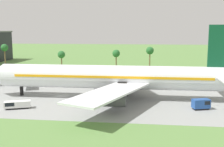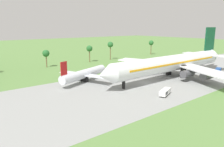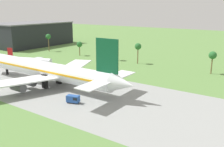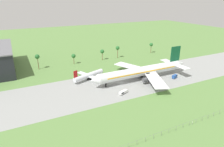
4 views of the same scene
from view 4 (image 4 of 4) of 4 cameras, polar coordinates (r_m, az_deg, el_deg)
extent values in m
plane|color=#5B8442|center=(133.92, 2.70, -2.77)|extent=(600.00, 600.00, 0.00)
cube|color=gray|center=(133.91, 2.70, -2.76)|extent=(320.00, 44.00, 0.02)
cylinder|color=white|center=(138.76, 8.28, 0.58)|extent=(63.86, 6.57, 6.57)
cone|color=white|center=(123.28, -5.05, -1.93)|extent=(5.26, 6.44, 6.44)
cone|color=white|center=(161.19, 18.90, 2.72)|extent=(8.22, 6.24, 6.24)
cube|color=#EFA314|center=(138.59, 8.29, 0.77)|extent=(54.28, 6.70, 0.66)
cube|color=#0F4C2D|center=(154.72, 17.66, 5.38)|extent=(8.54, 0.50, 11.17)
cube|color=white|center=(157.10, 17.44, 2.62)|extent=(5.92, 26.29, 0.30)
cube|color=white|center=(129.65, 12.29, -1.72)|extent=(18.42, 29.18, 0.44)
cube|color=white|center=(150.82, 5.69, 1.90)|extent=(18.42, 29.18, 0.44)
cylinder|color=#4C4C51|center=(133.58, 9.91, -1.73)|extent=(5.92, 2.96, 2.96)
cylinder|color=#4C4C51|center=(130.41, 12.55, -2.50)|extent=(5.92, 2.96, 2.96)
cylinder|color=#4C4C51|center=(145.56, 6.25, 0.38)|extent=(5.92, 2.96, 2.96)
cylinder|color=#4C4C51|center=(152.09, 5.76, 1.31)|extent=(5.92, 2.96, 2.96)
cube|color=black|center=(127.39, -1.78, -2.72)|extent=(0.70, 0.90, 5.38)
cube|color=black|center=(139.02, 10.14, -0.97)|extent=(2.40, 1.20, 5.38)
cube|color=black|center=(144.42, 8.45, -0.03)|extent=(2.40, 1.20, 5.38)
cylinder|color=silver|center=(139.53, -6.67, -0.50)|extent=(24.28, 11.70, 3.31)
cube|color=red|center=(131.71, -10.38, -0.18)|extent=(2.87, 1.26, 4.63)
cube|color=silver|center=(139.65, -6.66, -0.62)|extent=(11.46, 22.20, 0.24)
cube|color=black|center=(140.10, -6.64, -1.10)|extent=(2.16, 3.21, 3.14)
cube|color=black|center=(119.64, 3.25, -5.70)|extent=(5.56, 3.55, 0.40)
cube|color=white|center=(119.21, 3.26, -5.29)|extent=(6.50, 4.07, 1.51)
cube|color=black|center=(117.93, 2.73, -5.46)|extent=(2.75, 2.68, 0.90)
cube|color=black|center=(148.37, 17.41, -1.25)|extent=(3.90, 2.76, 0.40)
cube|color=#234C99|center=(147.92, 17.46, -0.79)|extent=(4.55, 3.14, 2.15)
cube|color=black|center=(148.76, 17.69, -0.56)|extent=(1.99, 2.38, 0.90)
cylinder|color=slate|center=(80.63, 4.64, -19.91)|extent=(0.10, 0.10, 2.10)
cylinder|color=slate|center=(82.35, 7.16, -19.00)|extent=(0.10, 0.10, 2.10)
cylinder|color=slate|center=(84.21, 9.54, -18.10)|extent=(0.10, 0.10, 2.10)
cylinder|color=slate|center=(86.23, 11.80, -17.22)|extent=(0.10, 0.10, 2.10)
cylinder|color=slate|center=(88.38, 13.92, -16.35)|extent=(0.10, 0.10, 2.10)
cylinder|color=slate|center=(90.65, 15.93, -15.51)|extent=(0.10, 0.10, 2.10)
cylinder|color=slate|center=(93.05, 17.82, -14.69)|extent=(0.10, 0.10, 2.10)
cylinder|color=slate|center=(95.55, 19.60, -13.90)|extent=(0.10, 0.10, 2.10)
cylinder|color=slate|center=(98.15, 21.28, -13.14)|extent=(0.10, 0.10, 2.10)
cylinder|color=slate|center=(100.84, 22.86, -12.41)|extent=(0.10, 0.10, 2.10)
cylinder|color=slate|center=(103.61, 24.35, -11.71)|extent=(0.10, 0.10, 2.10)
cylinder|color=slate|center=(106.46, 25.75, -11.04)|extent=(0.10, 0.10, 2.10)
cylinder|color=slate|center=(109.39, 27.07, -10.40)|extent=(0.10, 0.10, 2.10)
cylinder|color=slate|center=(112.38, 28.32, -9.79)|extent=(0.10, 0.10, 2.10)
cylinder|color=slate|center=(94.99, 19.68, -13.40)|extent=(80.00, 0.06, 0.06)
cylinder|color=gray|center=(98.96, 21.90, -13.11)|extent=(0.08, 0.08, 1.60)
cube|color=white|center=(98.63, 21.95, -12.82)|extent=(0.44, 0.03, 0.56)
cylinder|color=brown|center=(174.33, -10.85, 3.72)|extent=(0.56, 0.56, 6.69)
sphere|color=#28662D|center=(173.24, -10.94, 4.96)|extent=(3.60, 3.60, 3.60)
cylinder|color=brown|center=(182.91, -2.79, 5.01)|extent=(0.56, 0.56, 7.48)
sphere|color=#28662D|center=(181.77, -2.82, 6.32)|extent=(3.60, 3.60, 3.60)
cylinder|color=brown|center=(210.35, 11.05, 6.86)|extent=(0.56, 0.56, 8.25)
sphere|color=#28662D|center=(209.29, 11.14, 8.11)|extent=(3.60, 3.60, 3.60)
cylinder|color=brown|center=(189.46, 1.60, 5.82)|extent=(0.56, 0.56, 8.99)
sphere|color=#28662D|center=(188.20, 1.61, 7.32)|extent=(3.60, 3.60, 3.60)
cylinder|color=brown|center=(168.78, -20.35, 2.75)|extent=(0.56, 0.56, 9.83)
sphere|color=#28662D|center=(167.28, -20.59, 4.54)|extent=(3.60, 3.60, 3.60)
camera|label=1|loc=(96.31, 41.08, -5.58)|focal=45.00mm
camera|label=2|loc=(61.53, -22.67, -12.81)|focal=35.00mm
camera|label=3|loc=(159.55, 47.40, 5.58)|focal=40.00mm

